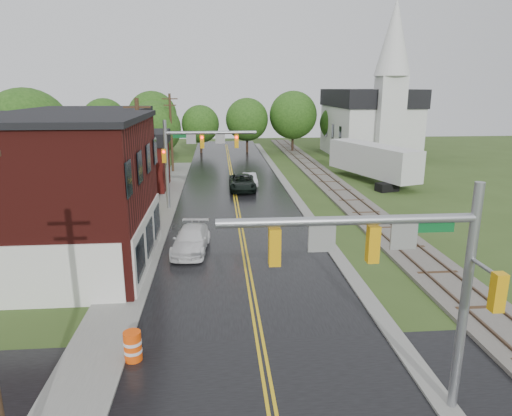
{
  "coord_description": "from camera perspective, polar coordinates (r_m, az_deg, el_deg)",
  "views": [
    {
      "loc": [
        -1.5,
        -9.59,
        9.7
      ],
      "look_at": [
        0.46,
        13.64,
        3.5
      ],
      "focal_mm": 32.0,
      "sensor_mm": 36.0,
      "label": 1
    }
  ],
  "objects": [
    {
      "name": "semi_trailer",
      "position": [
        49.47,
        14.37,
        5.85
      ],
      "size": [
        6.39,
        12.67,
        3.91
      ],
      "color": "black",
      "rests_on": "ground"
    },
    {
      "name": "church",
      "position": [
        66.99,
        14.19,
        11.15
      ],
      "size": [
        10.4,
        18.4,
        20.0
      ],
      "color": "silver",
      "rests_on": "ground"
    },
    {
      "name": "suv_dark",
      "position": [
        44.13,
        -1.73,
        3.18
      ],
      "size": [
        2.53,
        5.41,
        1.5
      ],
      "primitive_type": "imported",
      "rotation": [
        0.0,
        0.0,
        -0.01
      ],
      "color": "black",
      "rests_on": "ground"
    },
    {
      "name": "utility_pole_b",
      "position": [
        32.42,
        -14.23,
        5.6
      ],
      "size": [
        1.8,
        0.28,
        9.0
      ],
      "color": "#382616",
      "rests_on": "ground"
    },
    {
      "name": "traffic_signal_far",
      "position": [
        36.95,
        -7.9,
        7.4
      ],
      "size": [
        7.34,
        0.43,
        7.2
      ],
      "color": "gray",
      "rests_on": "ground"
    },
    {
      "name": "main_road",
      "position": [
        40.79,
        -2.57,
        1.12
      ],
      "size": [
        10.0,
        90.0,
        0.02
      ],
      "primitive_type": "cube",
      "color": "black",
      "rests_on": "ground"
    },
    {
      "name": "curb_right",
      "position": [
        46.15,
        3.9,
        2.73
      ],
      "size": [
        0.8,
        70.0,
        0.12
      ],
      "primitive_type": "cube",
      "color": "gray",
      "rests_on": "ground"
    },
    {
      "name": "tree_left_e",
      "position": [
        56.19,
        -12.49,
        9.56
      ],
      "size": [
        6.4,
        6.4,
        8.16
      ],
      "color": "black",
      "rests_on": "ground"
    },
    {
      "name": "yellow_house",
      "position": [
        37.41,
        -19.5,
        4.03
      ],
      "size": [
        8.0,
        7.0,
        6.4
      ],
      "primitive_type": "cube",
      "color": "tan",
      "rests_on": "ground"
    },
    {
      "name": "sidewalk_left",
      "position": [
        36.23,
        -12.09,
        -0.97
      ],
      "size": [
        2.4,
        50.0,
        0.12
      ],
      "primitive_type": "cube",
      "color": "gray",
      "rests_on": "ground"
    },
    {
      "name": "construction_barrel",
      "position": [
        17.9,
        -15.15,
        -16.34
      ],
      "size": [
        0.82,
        0.82,
        1.15
      ],
      "primitive_type": "cylinder",
      "rotation": [
        0.0,
        0.0,
        0.34
      ],
      "color": "#F44C0A",
      "rests_on": "ground"
    },
    {
      "name": "sedan_silver",
      "position": [
        46.33,
        -0.8,
        3.58
      ],
      "size": [
        1.46,
        3.78,
        1.23
      ],
      "primitive_type": "imported",
      "rotation": [
        0.0,
        0.0,
        0.04
      ],
      "color": "silver",
      "rests_on": "ground"
    },
    {
      "name": "railroad",
      "position": [
        47.04,
        9.45,
        2.92
      ],
      "size": [
        3.2,
        80.0,
        0.3
      ],
      "color": "#59544C",
      "rests_on": "ground"
    },
    {
      "name": "traffic_signal_near",
      "position": [
        13.47,
        17.3,
        -6.38
      ],
      "size": [
        7.34,
        0.3,
        7.2
      ],
      "color": "gray",
      "rests_on": "ground"
    },
    {
      "name": "pickup_white",
      "position": [
        28.0,
        -8.13,
        -3.98
      ],
      "size": [
        2.41,
        5.07,
        1.43
      ],
      "primitive_type": "imported",
      "rotation": [
        0.0,
        0.0,
        -0.09
      ],
      "color": "white",
      "rests_on": "ground"
    },
    {
      "name": "darkred_building",
      "position": [
        46.01,
        -15.45,
        4.98
      ],
      "size": [
        7.0,
        6.0,
        4.4
      ],
      "primitive_type": "cube",
      "color": "#3F0F0C",
      "rests_on": "ground"
    },
    {
      "name": "tree_left_b",
      "position": [
        44.77,
        -26.5,
        8.25
      ],
      "size": [
        7.6,
        7.6,
        9.69
      ],
      "color": "black",
      "rests_on": "ground"
    },
    {
      "name": "tree_left_c",
      "position": [
        51.27,
        -18.93,
        8.29
      ],
      "size": [
        6.0,
        6.0,
        7.65
      ],
      "color": "black",
      "rests_on": "ground"
    },
    {
      "name": "brick_building",
      "position": [
        27.5,
        -28.24,
        1.46
      ],
      "size": [
        14.3,
        10.3,
        8.3
      ],
      "color": "#4B1310",
      "rests_on": "ground"
    },
    {
      "name": "utility_pole_c",
      "position": [
        54.08,
        -10.56,
        9.36
      ],
      "size": [
        1.8,
        0.28,
        9.0
      ],
      "color": "#382616",
      "rests_on": "ground"
    }
  ]
}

